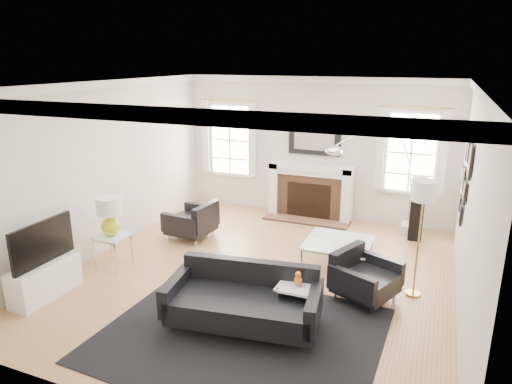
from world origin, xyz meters
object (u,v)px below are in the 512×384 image
at_px(sofa, 244,300).
at_px(arc_floor_lamp, 374,177).
at_px(armchair_right, 363,277).
at_px(gourd_lamp, 110,214).
at_px(armchair_left, 194,222).
at_px(fireplace, 310,192).
at_px(coffee_table, 338,243).

distance_m(sofa, arc_floor_lamp, 3.66).
bearing_deg(armchair_right, sofa, -135.46).
bearing_deg(gourd_lamp, sofa, -15.60).
xyz_separation_m(sofa, armchair_left, (-1.97, 2.21, -0.02)).
distance_m(fireplace, arc_floor_lamp, 1.58).
distance_m(armchair_left, arc_floor_lamp, 3.29).
distance_m(sofa, coffee_table, 2.11).
xyz_separation_m(armchair_left, armchair_right, (3.18, -1.02, -0.01)).
xyz_separation_m(armchair_right, arc_floor_lamp, (-0.24, 2.24, 0.83)).
height_order(armchair_right, arc_floor_lamp, arc_floor_lamp).
relative_size(armchair_right, arc_floor_lamp, 0.49).
height_order(coffee_table, gourd_lamp, gourd_lamp).
bearing_deg(armchair_left, fireplace, 49.08).
distance_m(gourd_lamp, arc_floor_lamp, 4.45).
relative_size(armchair_right, gourd_lamp, 1.67).
xyz_separation_m(coffee_table, gourd_lamp, (-3.24, -1.28, 0.47)).
bearing_deg(armchair_right, coffee_table, 122.69).
relative_size(fireplace, arc_floor_lamp, 0.81).
relative_size(sofa, coffee_table, 1.97).
bearing_deg(gourd_lamp, coffee_table, 21.60).
distance_m(armchair_right, coffee_table, 0.95).
height_order(sofa, armchair_right, sofa).
relative_size(fireplace, sofa, 0.88).
bearing_deg(arc_floor_lamp, fireplace, 153.13).
bearing_deg(armchair_right, armchair_left, 162.29).
distance_m(fireplace, coffee_table, 2.35).
distance_m(sofa, gourd_lamp, 2.69).
bearing_deg(gourd_lamp, armchair_left, 69.34).
bearing_deg(fireplace, coffee_table, -63.68).
relative_size(sofa, armchair_right, 1.90).
bearing_deg(coffee_table, arc_floor_lamp, 79.35).
xyz_separation_m(sofa, coffee_table, (0.70, 1.99, 0.08)).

